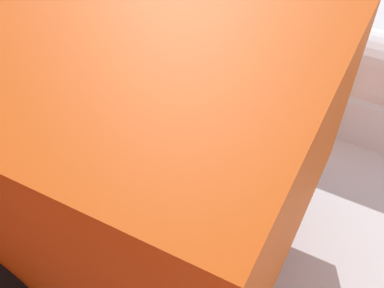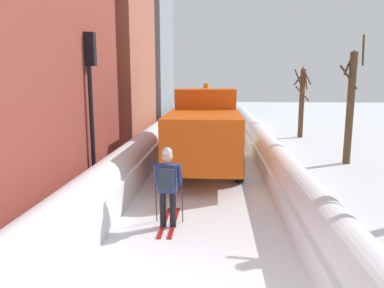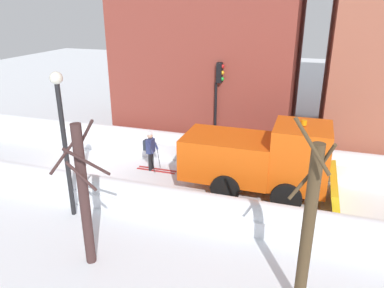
{
  "view_description": "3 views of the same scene",
  "coord_description": "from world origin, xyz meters",
  "px_view_note": "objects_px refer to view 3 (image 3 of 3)",
  "views": [
    {
      "loc": [
        -1.97,
        4.74,
        3.82
      ],
      "look_at": [
        -0.05,
        5.73,
        1.45
      ],
      "focal_mm": 44.88,
      "sensor_mm": 36.0,
      "label": 1
    },
    {
      "loc": [
        0.34,
        -4.56,
        3.23
      ],
      "look_at": [
        -0.41,
        6.63,
        1.25
      ],
      "focal_mm": 33.92,
      "sensor_mm": 36.0,
      "label": 2
    },
    {
      "loc": [
        13.0,
        9.47,
        6.97
      ],
      "look_at": [
        -0.19,
        5.11,
        1.66
      ],
      "focal_mm": 34.54,
      "sensor_mm": 36.0,
      "label": 3
    }
  ],
  "objects_px": {
    "skier": "(150,149)",
    "traffic_light_pole": "(218,92)",
    "street_lamp": "(63,128)",
    "plow_truck": "(262,158)",
    "bare_tree_near": "(84,194)",
    "bare_tree_mid": "(308,228)"
  },
  "relations": [
    {
      "from": "skier",
      "to": "traffic_light_pole",
      "type": "xyz_separation_m",
      "value": [
        -2.42,
        2.38,
        2.16
      ]
    },
    {
      "from": "street_lamp",
      "to": "plow_truck",
      "type": "bearing_deg",
      "value": 121.18
    },
    {
      "from": "bare_tree_near",
      "to": "bare_tree_mid",
      "type": "bearing_deg",
      "value": 91.31
    },
    {
      "from": "traffic_light_pole",
      "to": "street_lamp",
      "type": "xyz_separation_m",
      "value": [
        6.7,
        -3.45,
        0.04
      ]
    },
    {
      "from": "bare_tree_mid",
      "to": "plow_truck",
      "type": "bearing_deg",
      "value": -162.15
    },
    {
      "from": "skier",
      "to": "bare_tree_near",
      "type": "height_order",
      "value": "bare_tree_near"
    },
    {
      "from": "traffic_light_pole",
      "to": "bare_tree_near",
      "type": "xyz_separation_m",
      "value": [
        8.73,
        -1.44,
        -0.97
      ]
    },
    {
      "from": "plow_truck",
      "to": "skier",
      "type": "height_order",
      "value": "plow_truck"
    },
    {
      "from": "street_lamp",
      "to": "bare_tree_mid",
      "type": "distance_m",
      "value": 8.06
    },
    {
      "from": "plow_truck",
      "to": "bare_tree_near",
      "type": "distance_m",
      "value": 6.95
    },
    {
      "from": "skier",
      "to": "bare_tree_mid",
      "type": "relative_size",
      "value": 0.37
    },
    {
      "from": "plow_truck",
      "to": "bare_tree_near",
      "type": "xyz_separation_m",
      "value": [
        5.65,
        -3.99,
        0.72
      ]
    },
    {
      "from": "plow_truck",
      "to": "bare_tree_near",
      "type": "bearing_deg",
      "value": -35.18
    },
    {
      "from": "skier",
      "to": "bare_tree_near",
      "type": "distance_m",
      "value": 6.49
    },
    {
      "from": "plow_truck",
      "to": "skier",
      "type": "relative_size",
      "value": 3.31
    },
    {
      "from": "plow_truck",
      "to": "street_lamp",
      "type": "relative_size",
      "value": 1.19
    },
    {
      "from": "skier",
      "to": "traffic_light_pole",
      "type": "height_order",
      "value": "traffic_light_pole"
    },
    {
      "from": "plow_truck",
      "to": "bare_tree_mid",
      "type": "relative_size",
      "value": 1.23
    },
    {
      "from": "street_lamp",
      "to": "bare_tree_near",
      "type": "relative_size",
      "value": 1.17
    },
    {
      "from": "plow_truck",
      "to": "street_lamp",
      "type": "distance_m",
      "value": 7.21
    },
    {
      "from": "traffic_light_pole",
      "to": "plow_truck",
      "type": "bearing_deg",
      "value": 39.66
    },
    {
      "from": "skier",
      "to": "street_lamp",
      "type": "distance_m",
      "value": 4.93
    }
  ]
}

